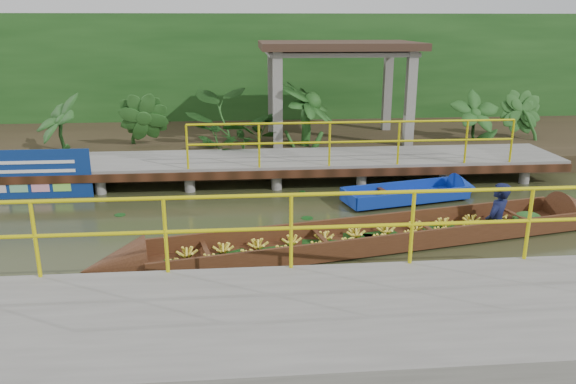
{
  "coord_description": "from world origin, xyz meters",
  "views": [
    {
      "loc": [
        0.17,
        -9.8,
        3.76
      ],
      "look_at": [
        1.07,
        0.5,
        0.6
      ],
      "focal_mm": 35.0,
      "sensor_mm": 36.0,
      "label": 1
    }
  ],
  "objects": [
    {
      "name": "vendor_boat",
      "position": [
        2.8,
        -0.76,
        0.22
      ],
      "size": [
        9.76,
        2.96,
        2.08
      ],
      "rotation": [
        0.0,
        0.0,
        0.21
      ],
      "color": "#3B1F10",
      "rests_on": "ground"
    },
    {
      "name": "land_strip",
      "position": [
        0.0,
        7.5,
        0.23
      ],
      "size": [
        30.0,
        8.0,
        0.45
      ],
      "primitive_type": "cube",
      "color": "#2E2217",
      "rests_on": "ground"
    },
    {
      "name": "blue_banner",
      "position": [
        -4.87,
        2.48,
        0.56
      ],
      "size": [
        3.51,
        0.04,
        1.1
      ],
      "color": "navy",
      "rests_on": "ground"
    },
    {
      "name": "far_dock",
      "position": [
        0.02,
        3.43,
        0.48
      ],
      "size": [
        16.0,
        2.06,
        1.66
      ],
      "color": "slate",
      "rests_on": "ground"
    },
    {
      "name": "ground",
      "position": [
        0.0,
        0.0,
        0.0
      ],
      "size": [
        80.0,
        80.0,
        0.0
      ],
      "primitive_type": "plane",
      "color": "#2D3118",
      "rests_on": "ground"
    },
    {
      "name": "foliage_backdrop",
      "position": [
        0.0,
        10.0,
        2.0
      ],
      "size": [
        30.0,
        0.8,
        4.0
      ],
      "primitive_type": "cube",
      "color": "#194416",
      "rests_on": "ground"
    },
    {
      "name": "tropical_plants",
      "position": [
        1.73,
        5.3,
        1.14
      ],
      "size": [
        14.11,
        1.11,
        1.39
      ],
      "color": "#194416",
      "rests_on": "ground"
    },
    {
      "name": "moored_blue_boat",
      "position": [
        4.46,
        1.71,
        0.13
      ],
      "size": [
        3.27,
        1.51,
        0.75
      ],
      "rotation": [
        0.0,
        0.0,
        0.23
      ],
      "color": "#0D2C99",
      "rests_on": "ground"
    },
    {
      "name": "near_dock",
      "position": [
        1.0,
        -4.2,
        0.3
      ],
      "size": [
        18.0,
        2.4,
        1.73
      ],
      "color": "slate",
      "rests_on": "ground"
    },
    {
      "name": "pavilion",
      "position": [
        3.0,
        6.3,
        2.82
      ],
      "size": [
        4.4,
        3.0,
        3.0
      ],
      "color": "slate",
      "rests_on": "ground"
    }
  ]
}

